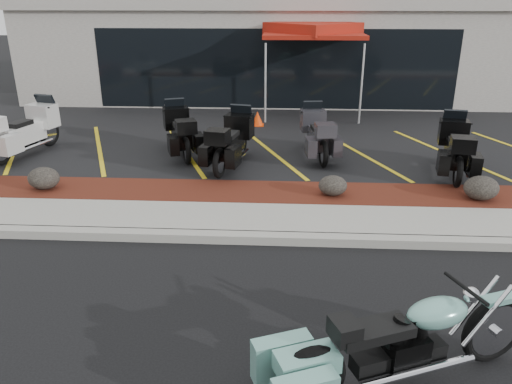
# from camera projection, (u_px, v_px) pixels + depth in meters

# --- Properties ---
(ground) EXTENTS (90.00, 90.00, 0.00)m
(ground) POSITION_uv_depth(u_px,v_px,m) (259.00, 270.00, 7.44)
(ground) COLOR black
(ground) RESTS_ON ground
(curb) EXTENTS (24.00, 0.25, 0.15)m
(curb) POSITION_uv_depth(u_px,v_px,m) (262.00, 238.00, 8.24)
(curb) COLOR gray
(curb) RESTS_ON ground
(sidewalk) EXTENTS (24.00, 1.20, 0.15)m
(sidewalk) POSITION_uv_depth(u_px,v_px,m) (264.00, 220.00, 8.89)
(sidewalk) COLOR gray
(sidewalk) RESTS_ON ground
(mulch_bed) EXTENTS (24.00, 1.20, 0.16)m
(mulch_bed) POSITION_uv_depth(u_px,v_px,m) (266.00, 195.00, 10.00)
(mulch_bed) COLOR #38130C
(mulch_bed) RESTS_ON ground
(upper_lot) EXTENTS (26.00, 9.60, 0.15)m
(upper_lot) POSITION_uv_depth(u_px,v_px,m) (273.00, 128.00, 15.02)
(upper_lot) COLOR black
(upper_lot) RESTS_ON ground
(dealership_building) EXTENTS (18.00, 8.16, 4.00)m
(dealership_building) POSITION_uv_depth(u_px,v_px,m) (277.00, 43.00, 20.13)
(dealership_building) COLOR gray
(dealership_building) RESTS_ON ground
(boulder_left) EXTENTS (0.63, 0.53, 0.45)m
(boulder_left) POSITION_uv_depth(u_px,v_px,m) (44.00, 178.00, 10.03)
(boulder_left) COLOR black
(boulder_left) RESTS_ON mulch_bed
(boulder_mid) EXTENTS (0.56, 0.46, 0.39)m
(boulder_mid) POSITION_uv_depth(u_px,v_px,m) (333.00, 186.00, 9.72)
(boulder_mid) COLOR black
(boulder_mid) RESTS_ON mulch_bed
(boulder_right) EXTENTS (0.65, 0.54, 0.46)m
(boulder_right) POSITION_uv_depth(u_px,v_px,m) (481.00, 188.00, 9.50)
(boulder_right) COLOR black
(boulder_right) RESTS_ON mulch_bed
(hero_cruiser) EXTENTS (3.16, 1.87, 1.09)m
(hero_cruiser) POSITION_uv_depth(u_px,v_px,m) (496.00, 320.00, 5.39)
(hero_cruiser) COLOR #6BA79B
(hero_cruiser) RESTS_ON ground
(touring_white) EXTENTS (1.45, 2.46, 1.34)m
(touring_white) POSITION_uv_depth(u_px,v_px,m) (47.00, 120.00, 12.77)
(touring_white) COLOR silver
(touring_white) RESTS_ON upper_lot
(touring_black_front) EXTENTS (1.52, 2.30, 1.25)m
(touring_black_front) POSITION_uv_depth(u_px,v_px,m) (176.00, 122.00, 12.76)
(touring_black_front) COLOR black
(touring_black_front) RESTS_ON upper_lot
(touring_black_mid) EXTENTS (1.28, 2.32, 1.28)m
(touring_black_mid) POSITION_uv_depth(u_px,v_px,m) (241.00, 131.00, 11.94)
(touring_black_mid) COLOR black
(touring_black_mid) RESTS_ON upper_lot
(touring_grey) EXTENTS (1.08, 2.19, 1.22)m
(touring_grey) POSITION_uv_depth(u_px,v_px,m) (312.00, 125.00, 12.60)
(touring_grey) COLOR #2F2E34
(touring_grey) RESTS_ON upper_lot
(touring_black_rear) EXTENTS (1.25, 2.31, 1.27)m
(touring_black_rear) POSITION_uv_depth(u_px,v_px,m) (452.00, 137.00, 11.42)
(touring_black_rear) COLOR black
(touring_black_rear) RESTS_ON upper_lot
(traffic_cone) EXTENTS (0.41, 0.41, 0.42)m
(traffic_cone) POSITION_uv_depth(u_px,v_px,m) (257.00, 118.00, 14.97)
(traffic_cone) COLOR #E43907
(traffic_cone) RESTS_ON upper_lot
(popup_canopy) EXTENTS (3.88, 3.88, 2.87)m
(popup_canopy) POSITION_uv_depth(u_px,v_px,m) (313.00, 31.00, 15.73)
(popup_canopy) COLOR silver
(popup_canopy) RESTS_ON upper_lot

